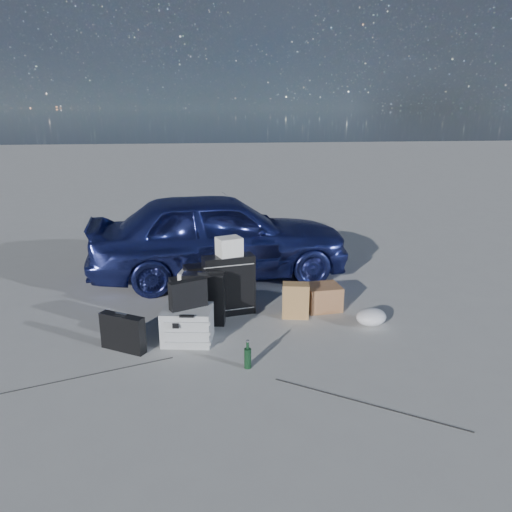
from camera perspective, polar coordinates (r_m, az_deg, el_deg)
The scene contains 15 objects.
ground at distance 5.09m, azimuth -1.87°, elevation -9.90°, with size 60.00×60.00×0.00m, color #A2A29E.
car at distance 6.85m, azimuth -4.19°, elevation 2.41°, with size 1.41×3.50×1.19m, color #2F398F.
pelican_case at distance 5.10m, azimuth -7.84°, elevation -7.78°, with size 0.48×0.40×0.35m, color #A4A6A9.
laptop_bag at distance 4.99m, azimuth -7.76°, elevation -4.36°, with size 0.38×0.10×0.29m, color black.
briefcase at distance 5.04m, azimuth -14.98°, elevation -8.47°, with size 0.47×0.10×0.37m, color black.
suitcase_left at distance 5.43m, azimuth -5.97°, elevation -4.90°, with size 0.44×0.16×0.58m, color black.
suitcase_right at distance 5.66m, azimuth -3.12°, elevation -3.33°, with size 0.57×0.21×0.69m, color black.
white_carton at distance 5.54m, azimuth -3.09°, elevation 1.09°, with size 0.26×0.21×0.21m, color silver.
duffel_bag at distance 6.04m, azimuth -6.60°, elevation -3.92°, with size 0.65×0.28×0.33m, color black.
flat_box_white at distance 5.99m, azimuth -6.48°, elevation -2.03°, with size 0.45×0.34×0.08m, color silver.
flat_box_black at distance 5.96m, azimuth -6.68°, elevation -1.40°, with size 0.31×0.22×0.07m, color black.
kraft_bag at distance 5.62m, azimuth 4.55°, elevation -5.09°, with size 0.30×0.18×0.39m, color #A26846.
cardboard_box at distance 5.89m, azimuth 7.62°, elevation -4.70°, with size 0.39×0.34×0.29m, color #956841.
plastic_bag at distance 5.58m, azimuth 13.02°, elevation -6.81°, with size 0.34×0.29×0.19m, color silver.
green_bottle at distance 4.58m, azimuth -0.96°, elevation -11.23°, with size 0.07×0.07×0.26m, color black.
Camera 1 is at (-0.41, -4.54, 2.26)m, focal length 35.00 mm.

